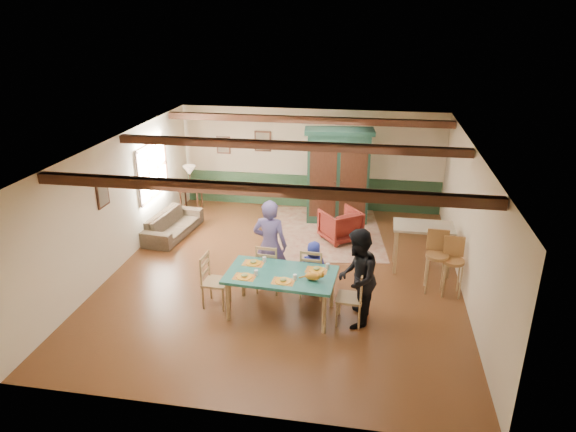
% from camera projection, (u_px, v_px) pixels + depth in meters
% --- Properties ---
extents(floor, '(8.00, 8.00, 0.00)m').
position_uv_depth(floor, '(285.00, 274.00, 10.57)').
color(floor, '#4E2A16').
rests_on(floor, ground).
extents(wall_back, '(7.00, 0.02, 2.70)m').
position_uv_depth(wall_back, '(311.00, 159.00, 13.74)').
color(wall_back, beige).
rests_on(wall_back, floor).
extents(wall_left, '(0.02, 8.00, 2.70)m').
position_uv_depth(wall_left, '(118.00, 203.00, 10.62)').
color(wall_left, beige).
rests_on(wall_left, floor).
extents(wall_right, '(0.02, 8.00, 2.70)m').
position_uv_depth(wall_right, '(470.00, 225.00, 9.52)').
color(wall_right, beige).
rests_on(wall_right, floor).
extents(ceiling, '(7.00, 8.00, 0.02)m').
position_uv_depth(ceiling, '(284.00, 146.00, 9.57)').
color(ceiling, white).
rests_on(ceiling, wall_back).
extents(wainscot_back, '(6.95, 0.03, 0.90)m').
position_uv_depth(wainscot_back, '(310.00, 191.00, 14.05)').
color(wainscot_back, '#1D3621').
rests_on(wainscot_back, floor).
extents(ceiling_beam_front, '(6.95, 0.16, 0.16)m').
position_uv_depth(ceiling_beam_front, '(257.00, 189.00, 7.50)').
color(ceiling_beam_front, black).
rests_on(ceiling_beam_front, ceiling).
extents(ceiling_beam_mid, '(6.95, 0.16, 0.16)m').
position_uv_depth(ceiling_beam_mid, '(288.00, 145.00, 9.97)').
color(ceiling_beam_mid, black).
rests_on(ceiling_beam_mid, ceiling).
extents(ceiling_beam_back, '(6.95, 0.16, 0.16)m').
position_uv_depth(ceiling_beam_back, '(306.00, 120.00, 12.35)').
color(ceiling_beam_back, black).
rests_on(ceiling_beam_back, ceiling).
extents(window_left, '(0.06, 1.60, 1.30)m').
position_uv_depth(window_left, '(153.00, 170.00, 12.10)').
color(window_left, white).
rests_on(window_left, wall_left).
extents(picture_left_wall, '(0.04, 0.42, 0.52)m').
position_uv_depth(picture_left_wall, '(103.00, 194.00, 9.92)').
color(picture_left_wall, gray).
rests_on(picture_left_wall, wall_left).
extents(picture_back_a, '(0.45, 0.04, 0.55)m').
position_uv_depth(picture_back_a, '(263.00, 141.00, 13.75)').
color(picture_back_a, gray).
rests_on(picture_back_a, wall_back).
extents(picture_back_b, '(0.38, 0.04, 0.48)m').
position_uv_depth(picture_back_b, '(223.00, 145.00, 13.97)').
color(picture_back_b, gray).
rests_on(picture_back_b, wall_back).
extents(dining_table, '(1.96, 1.17, 0.79)m').
position_uv_depth(dining_table, '(281.00, 294.00, 9.06)').
color(dining_table, '#1F6459').
rests_on(dining_table, floor).
extents(dining_chair_far_left, '(0.47, 0.49, 1.00)m').
position_uv_depth(dining_chair_far_left, '(269.00, 267.00, 9.79)').
color(dining_chair_far_left, '#9B7A4D').
rests_on(dining_chair_far_left, floor).
extents(dining_chair_far_right, '(0.47, 0.49, 1.00)m').
position_uv_depth(dining_chair_far_right, '(313.00, 271.00, 9.62)').
color(dining_chair_far_right, '#9B7A4D').
rests_on(dining_chair_far_right, floor).
extents(dining_chair_end_left, '(0.49, 0.47, 1.00)m').
position_uv_depth(dining_chair_end_left, '(216.00, 281.00, 9.28)').
color(dining_chair_end_left, '#9B7A4D').
rests_on(dining_chair_end_left, floor).
extents(dining_chair_end_right, '(0.49, 0.47, 1.00)m').
position_uv_depth(dining_chair_end_right, '(350.00, 297.00, 8.76)').
color(dining_chair_end_right, '#9B7A4D').
rests_on(dining_chair_end_right, floor).
extents(person_man, '(0.69, 0.48, 1.82)m').
position_uv_depth(person_man, '(270.00, 245.00, 9.72)').
color(person_man, '#5C4F88').
rests_on(person_man, floor).
extents(person_woman, '(0.71, 0.88, 1.74)m').
position_uv_depth(person_woman, '(357.00, 278.00, 8.60)').
color(person_woman, black).
rests_on(person_woman, floor).
extents(person_child, '(0.54, 0.37, 1.06)m').
position_uv_depth(person_child, '(313.00, 268.00, 9.68)').
color(person_child, '#27329E').
rests_on(person_child, floor).
extents(cat, '(0.39, 0.17, 0.19)m').
position_uv_depth(cat, '(313.00, 276.00, 8.66)').
color(cat, orange).
rests_on(cat, dining_table).
extents(place_setting_near_left, '(0.44, 0.34, 0.11)m').
position_uv_depth(place_setting_near_left, '(244.00, 274.00, 8.78)').
color(place_setting_near_left, orange).
rests_on(place_setting_near_left, dining_table).
extents(place_setting_near_center, '(0.44, 0.34, 0.11)m').
position_uv_depth(place_setting_near_center, '(283.00, 279.00, 8.63)').
color(place_setting_near_center, orange).
rests_on(place_setting_near_center, dining_table).
extents(place_setting_far_left, '(0.44, 0.34, 0.11)m').
position_uv_depth(place_setting_far_left, '(253.00, 261.00, 9.25)').
color(place_setting_far_left, orange).
rests_on(place_setting_far_left, dining_table).
extents(place_setting_far_right, '(0.44, 0.34, 0.11)m').
position_uv_depth(place_setting_far_right, '(317.00, 268.00, 9.01)').
color(place_setting_far_right, orange).
rests_on(place_setting_far_right, dining_table).
extents(area_rug, '(3.25, 3.70, 0.01)m').
position_uv_depth(area_rug, '(322.00, 232.00, 12.59)').
color(area_rug, tan).
rests_on(area_rug, floor).
extents(armoire, '(1.75, 0.85, 2.39)m').
position_uv_depth(armoire, '(338.00, 176.00, 12.87)').
color(armoire, '#143428').
rests_on(armoire, floor).
extents(armchair, '(1.14, 1.14, 0.75)m').
position_uv_depth(armchair, '(340.00, 225.00, 12.02)').
color(armchair, '#480F0E').
rests_on(armchair, floor).
extents(sofa, '(0.93, 1.95, 0.55)m').
position_uv_depth(sofa, '(173.00, 224.00, 12.35)').
color(sofa, '#423729').
rests_on(sofa, floor).
extents(end_table, '(0.58, 0.58, 0.66)m').
position_uv_depth(end_table, '(192.00, 200.00, 13.78)').
color(end_table, black).
rests_on(end_table, floor).
extents(table_lamp, '(0.36, 0.36, 0.61)m').
position_uv_depth(table_lamp, '(190.00, 177.00, 13.55)').
color(table_lamp, beige).
rests_on(table_lamp, end_table).
extents(counter_table, '(1.21, 0.71, 1.01)m').
position_uv_depth(counter_table, '(421.00, 248.00, 10.56)').
color(counter_table, beige).
rests_on(counter_table, floor).
extents(bar_stool_left, '(0.44, 0.48, 1.21)m').
position_uv_depth(bar_stool_left, '(436.00, 263.00, 9.72)').
color(bar_stool_left, '#9F6F3E').
rests_on(bar_stool_left, floor).
extents(bar_stool_right, '(0.41, 0.45, 1.13)m').
position_uv_depth(bar_stool_right, '(453.00, 268.00, 9.61)').
color(bar_stool_right, '#9F6F3E').
rests_on(bar_stool_right, floor).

